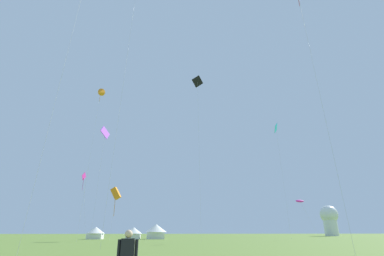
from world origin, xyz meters
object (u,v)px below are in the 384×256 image
at_px(kite_magenta_diamond, 84,178).
at_px(kite_cyan_diamond, 276,129).
at_px(kite_orange_delta, 100,92).
at_px(kite_purple_diamond, 105,133).
at_px(festival_tent_center, 96,232).
at_px(kite_black_diamond, 197,83).
at_px(kite_orange_box, 116,193).
at_px(festival_tent_right, 134,232).
at_px(kite_magenta_parafoil, 300,201).
at_px(observatory_dome, 330,219).
at_px(kite_red_diamond, 300,3).
at_px(festival_tent_left, 156,231).

bearing_deg(kite_magenta_diamond, kite_cyan_diamond, -4.97).
bearing_deg(kite_orange_delta, kite_purple_diamond, 59.47).
relative_size(kite_cyan_diamond, festival_tent_center, 6.11).
distance_m(kite_black_diamond, kite_cyan_diamond, 20.57).
distance_m(kite_orange_box, kite_cyan_diamond, 36.93).
distance_m(kite_orange_delta, kite_orange_box, 20.63).
bearing_deg(festival_tent_center, kite_cyan_diamond, -16.86).
bearing_deg(festival_tent_right, kite_magenta_parafoil, -15.99).
distance_m(kite_purple_diamond, observatory_dome, 90.25).
height_order(kite_magenta_parafoil, observatory_dome, observatory_dome).
xyz_separation_m(kite_red_diamond, festival_tent_left, (-15.75, 46.50, -23.31)).
distance_m(kite_orange_box, festival_tent_right, 14.87).
distance_m(kite_magenta_diamond, festival_tent_center, 13.77).
xyz_separation_m(kite_cyan_diamond, festival_tent_left, (-26.18, 12.04, -21.43)).
distance_m(kite_orange_delta, festival_tent_center, 31.50).
bearing_deg(kite_black_diamond, festival_tent_left, 114.74).
bearing_deg(kite_orange_box, festival_tent_center, 114.53).
bearing_deg(kite_cyan_diamond, festival_tent_left, 155.30).
relative_size(festival_tent_center, festival_tent_left, 0.82).
xyz_separation_m(kite_magenta_parafoil, observatory_dome, (32.87, 45.74, -1.68)).
distance_m(kite_orange_box, observatory_dome, 85.95).
distance_m(kite_cyan_diamond, festival_tent_right, 39.97).
bearing_deg(kite_magenta_diamond, festival_tent_right, 39.50).
bearing_deg(kite_purple_diamond, festival_tent_left, 52.45).
bearing_deg(kite_cyan_diamond, festival_tent_center, 163.14).
distance_m(kite_black_diamond, kite_magenta_parafoil, 33.26).
xyz_separation_m(kite_orange_box, kite_black_diamond, (15.60, -4.34, 22.59)).
bearing_deg(kite_red_diamond, festival_tent_right, 114.13).
xyz_separation_m(kite_magenta_parafoil, kite_cyan_diamond, (-4.27, -1.86, 15.51)).
bearing_deg(kite_black_diamond, kite_cyan_diamond, 15.50).
xyz_separation_m(kite_black_diamond, kite_cyan_diamond, (18.29, 5.07, -7.93)).
height_order(kite_magenta_diamond, festival_tent_center, kite_magenta_diamond).
distance_m(kite_magenta_diamond, observatory_dome, 90.30).
height_order(festival_tent_center, festival_tent_right, festival_tent_center).
bearing_deg(kite_red_diamond, festival_tent_center, 122.20).
xyz_separation_m(kite_magenta_diamond, observatory_dome, (78.62, 43.99, -6.19)).
bearing_deg(kite_magenta_diamond, kite_magenta_parafoil, -2.19).
bearing_deg(kite_orange_delta, kite_magenta_diamond, 112.54).
bearing_deg(observatory_dome, kite_magenta_parafoil, -125.70).
bearing_deg(kite_red_diamond, kite_orange_box, 124.82).
bearing_deg(festival_tent_left, observatory_dome, 29.32).
bearing_deg(kite_red_diamond, kite_cyan_diamond, 73.16).
relative_size(kite_magenta_diamond, kite_magenta_parafoil, 1.66).
bearing_deg(kite_black_diamond, kite_red_diamond, -75.02).
height_order(kite_purple_diamond, festival_tent_right, kite_purple_diamond).
height_order(kite_magenta_diamond, kite_magenta_parafoil, kite_magenta_diamond).
bearing_deg(kite_magenta_diamond, observatory_dome, 29.23).
bearing_deg(festival_tent_left, festival_tent_center, 180.00).
height_order(kite_orange_delta, observatory_dome, kite_orange_delta).
bearing_deg(kite_magenta_diamond, kite_red_diamond, -50.80).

